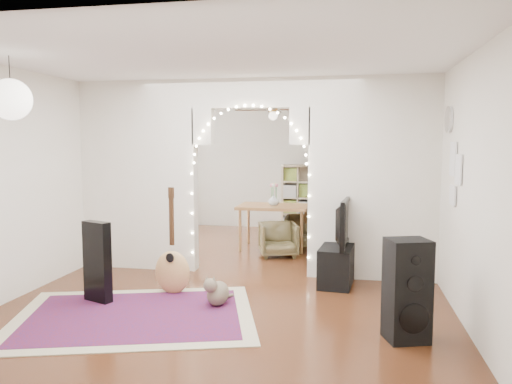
% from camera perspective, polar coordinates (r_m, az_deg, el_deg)
% --- Properties ---
extents(floor, '(7.50, 7.50, 0.00)m').
position_cam_1_polar(floor, '(7.15, -0.57, -9.16)').
color(floor, black).
rests_on(floor, ground).
extents(ceiling, '(5.00, 7.50, 0.02)m').
position_cam_1_polar(ceiling, '(6.96, -0.59, 12.85)').
color(ceiling, white).
rests_on(ceiling, wall_back).
extents(wall_back, '(5.00, 0.02, 2.70)m').
position_cam_1_polar(wall_back, '(10.62, 3.38, 3.10)').
color(wall_back, silver).
rests_on(wall_back, floor).
extents(wall_front, '(5.00, 0.02, 2.70)m').
position_cam_1_polar(wall_front, '(3.35, -13.23, -2.81)').
color(wall_front, silver).
rests_on(wall_front, floor).
extents(wall_left, '(0.02, 7.50, 2.70)m').
position_cam_1_polar(wall_left, '(7.81, -18.89, 1.85)').
color(wall_left, silver).
rests_on(wall_left, floor).
extents(wall_right, '(0.02, 7.50, 2.70)m').
position_cam_1_polar(wall_right, '(6.89, 20.27, 1.32)').
color(wall_right, silver).
rests_on(wall_right, floor).
extents(divider_wall, '(5.00, 0.20, 2.70)m').
position_cam_1_polar(divider_wall, '(6.92, -0.58, 2.32)').
color(divider_wall, silver).
rests_on(divider_wall, floor).
extents(fairy_lights, '(1.64, 0.04, 1.60)m').
position_cam_1_polar(fairy_lights, '(6.79, -0.80, 3.30)').
color(fairy_lights, '#FFEABF').
rests_on(fairy_lights, divider_wall).
extents(window, '(0.04, 1.20, 1.40)m').
position_cam_1_polar(window, '(9.39, -13.34, 3.52)').
color(window, white).
rests_on(window, wall_left).
extents(wall_clock, '(0.03, 0.31, 0.31)m').
position_cam_1_polar(wall_clock, '(6.28, 21.24, 7.74)').
color(wall_clock, white).
rests_on(wall_clock, wall_right).
extents(picture_frames, '(0.02, 0.50, 0.70)m').
position_cam_1_polar(picture_frames, '(5.90, 21.73, 2.04)').
color(picture_frames, white).
rests_on(picture_frames, wall_right).
extents(paper_lantern, '(0.40, 0.40, 0.40)m').
position_cam_1_polar(paper_lantern, '(5.47, -26.22, 9.47)').
color(paper_lantern, white).
rests_on(paper_lantern, ceiling).
extents(ceiling_fan, '(1.10, 1.10, 0.30)m').
position_cam_1_polar(ceiling_fan, '(8.90, 1.96, 9.36)').
color(ceiling_fan, '#A97A38').
rests_on(ceiling_fan, ceiling).
extents(area_rug, '(2.91, 2.49, 0.02)m').
position_cam_1_polar(area_rug, '(5.59, -13.72, -13.55)').
color(area_rug, maroon).
rests_on(area_rug, floor).
extents(guitar_case, '(0.38, 0.24, 0.94)m').
position_cam_1_polar(guitar_case, '(6.04, -17.68, -7.65)').
color(guitar_case, black).
rests_on(guitar_case, floor).
extents(acoustic_guitar, '(0.47, 0.29, 1.10)m').
position_cam_1_polar(acoustic_guitar, '(6.15, -9.56, -7.10)').
color(acoustic_guitar, tan).
rests_on(acoustic_guitar, floor).
extents(tabby_cat, '(0.34, 0.57, 0.37)m').
position_cam_1_polar(tabby_cat, '(5.74, -4.47, -11.35)').
color(tabby_cat, brown).
rests_on(tabby_cat, floor).
extents(floor_speaker, '(0.45, 0.42, 0.95)m').
position_cam_1_polar(floor_speaker, '(4.89, 16.89, -10.71)').
color(floor_speaker, black).
rests_on(floor_speaker, floor).
extents(media_console, '(0.50, 1.04, 0.50)m').
position_cam_1_polar(media_console, '(6.72, 9.34, -8.01)').
color(media_console, black).
rests_on(media_console, floor).
extents(tv, '(0.25, 1.08, 0.62)m').
position_cam_1_polar(tv, '(6.61, 9.42, -3.30)').
color(tv, black).
rests_on(tv, media_console).
extents(bookcase, '(1.38, 0.70, 1.37)m').
position_cam_1_polar(bookcase, '(10.37, 6.67, -0.67)').
color(bookcase, beige).
rests_on(bookcase, floor).
extents(dining_table, '(1.22, 0.83, 0.76)m').
position_cam_1_polar(dining_table, '(8.58, 2.04, -2.01)').
color(dining_table, brown).
rests_on(dining_table, floor).
extents(flower_vase, '(0.19, 0.19, 0.19)m').
position_cam_1_polar(flower_vase, '(8.56, 2.04, -0.89)').
color(flower_vase, silver).
rests_on(flower_vase, dining_table).
extents(dining_chair_left, '(0.63, 0.65, 0.57)m').
position_cam_1_polar(dining_chair_left, '(8.74, 5.39, -4.53)').
color(dining_chair_left, '#4C4226').
rests_on(dining_chair_left, floor).
extents(dining_chair_right, '(0.73, 0.74, 0.55)m').
position_cam_1_polar(dining_chair_right, '(8.09, 2.56, -5.43)').
color(dining_chair_right, '#4C4226').
rests_on(dining_chair_right, floor).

